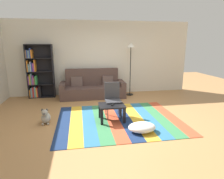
# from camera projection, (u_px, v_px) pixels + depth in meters

# --- Properties ---
(ground_plane) EXTENTS (14.00, 14.00, 0.00)m
(ground_plane) POSITION_uv_depth(u_px,v_px,m) (113.00, 117.00, 5.00)
(ground_plane) COLOR #B27F4C
(back_wall) EXTENTS (6.80, 0.10, 2.70)m
(back_wall) POSITION_uv_depth(u_px,v_px,m) (101.00, 58.00, 7.13)
(back_wall) COLOR silver
(back_wall) RESTS_ON ground_plane
(rug) EXTENTS (3.06, 2.42, 0.01)m
(rug) POSITION_uv_depth(u_px,v_px,m) (119.00, 119.00, 4.81)
(rug) COLOR navy
(rug) RESTS_ON ground_plane
(couch) EXTENTS (2.26, 0.80, 1.00)m
(couch) POSITION_uv_depth(u_px,v_px,m) (93.00, 88.00, 6.80)
(couch) COLOR #4C3833
(couch) RESTS_ON ground_plane
(bookshelf) EXTENTS (0.90, 0.28, 1.87)m
(bookshelf) POSITION_uv_depth(u_px,v_px,m) (37.00, 74.00, 6.63)
(bookshelf) COLOR black
(bookshelf) RESTS_ON ground_plane
(coffee_table) EXTENTS (0.62, 0.51, 0.41)m
(coffee_table) POSITION_uv_depth(u_px,v_px,m) (112.00, 108.00, 4.68)
(coffee_table) COLOR black
(coffee_table) RESTS_ON rug
(pouf) EXTENTS (0.60, 0.44, 0.20)m
(pouf) POSITION_uv_depth(u_px,v_px,m) (142.00, 127.00, 4.12)
(pouf) COLOR white
(pouf) RESTS_ON rug
(dog) EXTENTS (0.22, 0.35, 0.40)m
(dog) POSITION_uv_depth(u_px,v_px,m) (46.00, 117.00, 4.56)
(dog) COLOR #9E998E
(dog) RESTS_ON ground_plane
(standing_lamp) EXTENTS (0.32, 0.32, 1.90)m
(standing_lamp) POSITION_uv_depth(u_px,v_px,m) (131.00, 52.00, 6.79)
(standing_lamp) COLOR black
(standing_lamp) RESTS_ON ground_plane
(tv_remote) EXTENTS (0.10, 0.15, 0.02)m
(tv_remote) POSITION_uv_depth(u_px,v_px,m) (113.00, 105.00, 4.62)
(tv_remote) COLOR black
(tv_remote) RESTS_ON coffee_table
(folding_chair) EXTENTS (0.40, 0.40, 0.90)m
(folding_chair) POSITION_uv_depth(u_px,v_px,m) (113.00, 96.00, 4.96)
(folding_chair) COLOR #38383D
(folding_chair) RESTS_ON ground_plane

